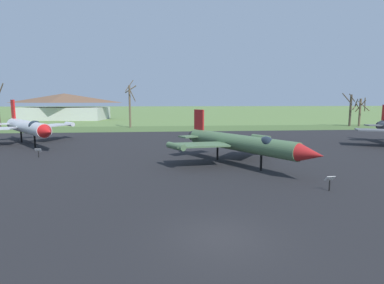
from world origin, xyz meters
The scene contains 11 objects.
ground_plane centered at (0.00, 0.00, 0.00)m, with size 600.00×600.00×0.00m, color #607F42.
asphalt_apron centered at (0.00, 15.89, 0.03)m, with size 92.61×52.97×0.05m, color black.
grass_verge_strip centered at (0.00, 48.38, 0.03)m, with size 152.61×12.00×0.06m, color #4B6734.
jet_fighter_front_left centered at (-18.87, 27.67, 2.32)m, with size 13.77×14.93×5.66m.
info_placard_front_left centered at (-14.27, 18.90, 0.59)m, with size 0.63×0.29×0.91m.
jet_fighter_rear_center centered at (4.25, 13.30, 2.00)m, with size 10.55×13.35×4.65m.
info_placard_rear_center centered at (7.83, 5.58, 0.64)m, with size 0.64×0.35×0.99m.
bare_tree_left_of_center centered at (-8.71, 51.75, 4.90)m, with size 2.40×2.65×9.78m.
bare_tree_center centered at (38.40, 50.42, 3.83)m, with size 3.75×3.03×7.17m.
bare_tree_right_of_center centered at (40.00, 49.59, 3.42)m, with size 3.03×3.06×6.20m.
visitor_building centered at (-30.75, 81.61, 3.84)m, with size 25.80×15.82×7.66m.
Camera 1 is at (-2.30, -11.34, 5.50)m, focal length 28.25 mm.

